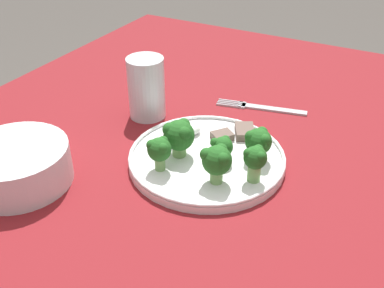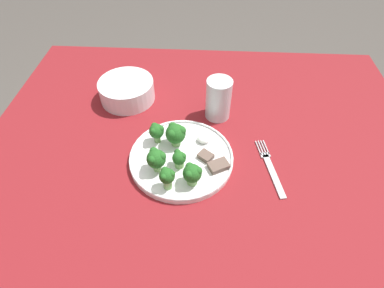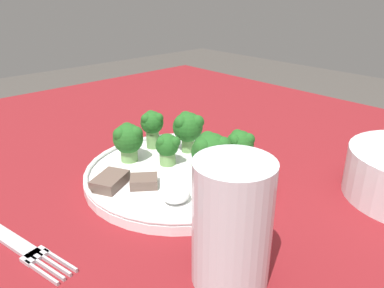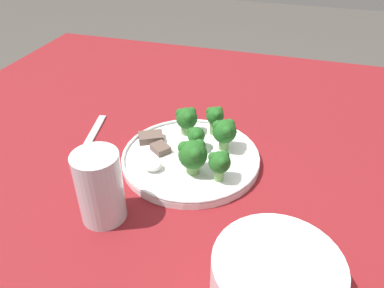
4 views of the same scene
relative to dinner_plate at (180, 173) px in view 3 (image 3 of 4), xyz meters
The scene contains 13 objects.
table 0.11m from the dinner_plate, 28.27° to the right, with size 1.15×1.09×0.70m.
dinner_plate is the anchor object (origin of this frame).
fork 0.22m from the dinner_plate, ahead, with size 0.05×0.18×0.00m.
drinking_glass 0.19m from the dinner_plate, 62.67° to the left, with size 0.07×0.07×0.12m.
broccoli_floret_near_rim_left 0.09m from the dinner_plate, 67.48° to the right, with size 0.04×0.04×0.05m.
broccoli_floret_center_left 0.04m from the dinner_plate, 94.88° to the right, with size 0.03×0.03×0.04m.
broccoli_floret_back_left 0.08m from the dinner_plate, 141.39° to the right, with size 0.05×0.04×0.06m.
broccoli_floret_front_left 0.06m from the dinner_plate, 111.64° to the left, with size 0.05×0.05×0.06m.
broccoli_floret_center_back 0.09m from the dinner_plate, 143.05° to the left, with size 0.04×0.04×0.05m.
broccoli_floret_mid_cluster 0.10m from the dinner_plate, 104.17° to the right, with size 0.04×0.03×0.06m.
meat_slice_front_slice 0.06m from the dinner_plate, ahead, with size 0.04×0.04×0.01m.
meat_slice_middle_slice 0.10m from the dinner_plate, 20.10° to the right, with size 0.06×0.05×0.01m.
sauce_dollop 0.07m from the dinner_plate, 47.83° to the left, with size 0.03×0.03×0.02m.
Camera 3 is at (0.24, 0.37, 0.95)m, focal length 35.00 mm.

